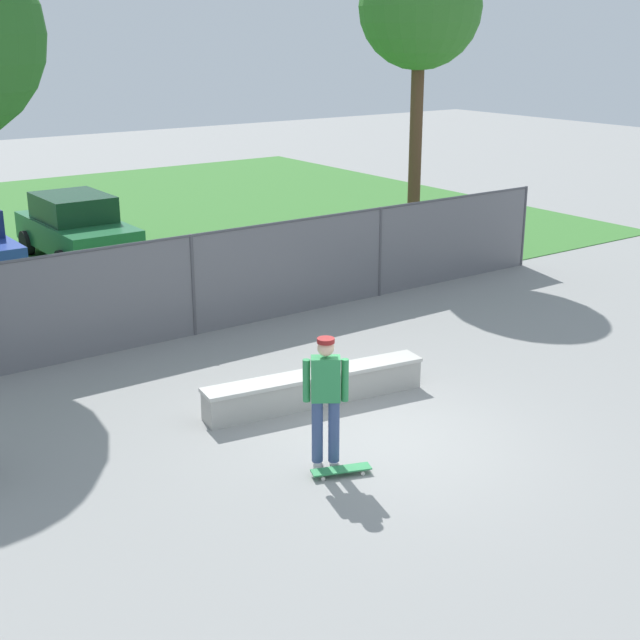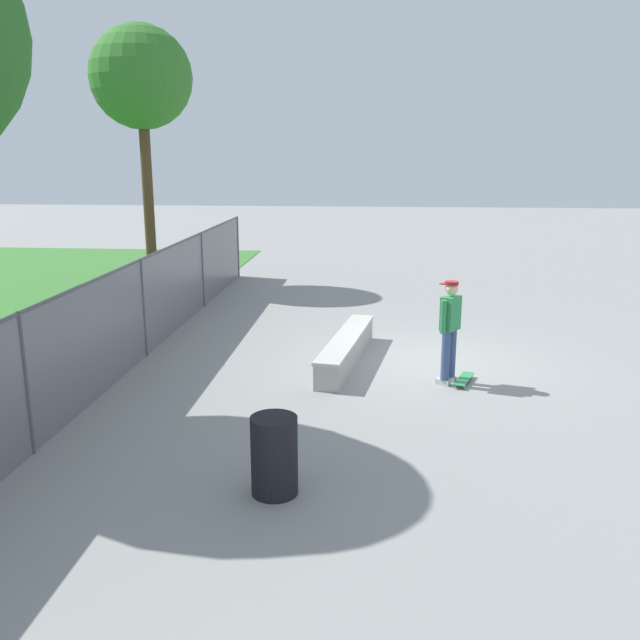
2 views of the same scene
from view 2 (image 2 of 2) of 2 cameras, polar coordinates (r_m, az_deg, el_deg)
ground_plane at (r=13.32m, az=9.28°, el=-3.63°), size 80.00×80.00×0.00m
concrete_ledge at (r=13.21m, az=2.24°, el=-2.43°), size 3.71×1.02×0.51m
skateboarder at (r=11.95m, az=10.88°, el=-0.58°), size 0.52×0.42×1.84m
skateboard at (r=12.30m, az=12.02°, el=-4.89°), size 0.82×0.46×0.09m
chainlink_fence at (r=13.80m, az=-14.69°, el=1.31°), size 18.35×0.07×1.98m
tree_mid at (r=21.61m, az=-14.84°, el=19.00°), size 2.99×2.99×7.63m
trash_bin at (r=8.18m, az=-3.87°, el=-11.32°), size 0.56×0.56×0.97m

